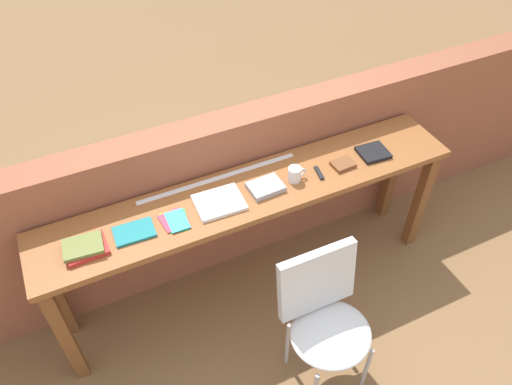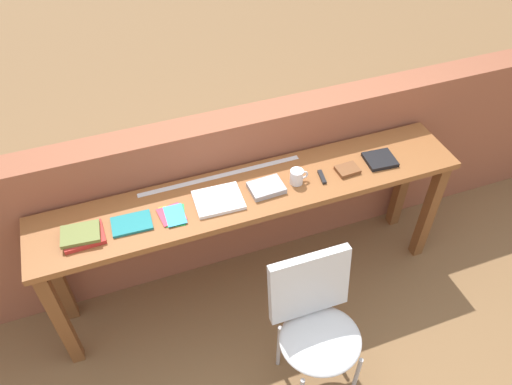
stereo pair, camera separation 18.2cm
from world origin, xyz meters
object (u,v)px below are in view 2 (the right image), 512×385
object	(u,v)px
book_stack_leftmost	(82,235)
pamphlet_pile_colourful	(173,215)
chair_white_moulded	(316,321)
multitool_folded	(322,177)
book_open_centre	(218,200)
leather_journal_brown	(347,170)
book_repair_rightmost	(380,160)
magazine_cycling	(132,224)
mug	(297,177)

from	to	relation	value
book_stack_leftmost	pamphlet_pile_colourful	size ratio (longest dim) A/B	1.25
chair_white_moulded	multitool_folded	distance (m)	0.81
pamphlet_pile_colourful	book_open_centre	size ratio (longest dim) A/B	0.67
leather_journal_brown	pamphlet_pile_colourful	bearing A→B (deg)	177.19
chair_white_moulded	book_stack_leftmost	bearing A→B (deg)	147.31
leather_journal_brown	book_repair_rightmost	bearing A→B (deg)	1.01
magazine_cycling	mug	distance (m)	0.95
pamphlet_pile_colourful	book_open_centre	distance (m)	0.26
mug	book_repair_rightmost	distance (m)	0.55
mug	leather_journal_brown	distance (m)	0.32
multitool_folded	pamphlet_pile_colourful	bearing A→B (deg)	179.73
multitool_folded	book_repair_rightmost	distance (m)	0.39
mug	leather_journal_brown	world-z (taller)	mug
magazine_cycling	leather_journal_brown	world-z (taller)	leather_journal_brown
chair_white_moulded	mug	world-z (taller)	mug
book_open_centre	book_stack_leftmost	bearing A→B (deg)	-176.45
book_open_centre	mug	size ratio (longest dim) A/B	2.39
pamphlet_pile_colourful	leather_journal_brown	world-z (taller)	leather_journal_brown
chair_white_moulded	leather_journal_brown	xyz separation A→B (m)	(0.48, 0.66, 0.37)
pamphlet_pile_colourful	leather_journal_brown	bearing A→B (deg)	-0.17
book_open_centre	magazine_cycling	bearing A→B (deg)	-176.77
multitool_folded	magazine_cycling	bearing A→B (deg)	179.18
chair_white_moulded	book_stack_leftmost	world-z (taller)	book_stack_leftmost
multitool_folded	leather_journal_brown	bearing A→B (deg)	0.40
multitool_folded	book_repair_rightmost	bearing A→B (deg)	2.28
magazine_cycling	multitool_folded	xyz separation A→B (m)	(1.10, -0.02, 0.00)
leather_journal_brown	magazine_cycling	bearing A→B (deg)	176.70
chair_white_moulded	mug	size ratio (longest dim) A/B	8.10
book_repair_rightmost	pamphlet_pile_colourful	bearing A→B (deg)	-175.26
magazine_cycling	book_open_centre	xyz separation A→B (m)	(0.48, 0.01, 0.00)
book_repair_rightmost	mug	bearing A→B (deg)	-175.82
chair_white_moulded	pamphlet_pile_colourful	bearing A→B (deg)	130.58
book_open_centre	multitool_folded	bearing A→B (deg)	0.17
multitool_folded	book_repair_rightmost	xyz separation A→B (m)	(0.39, 0.02, 0.00)
chair_white_moulded	mug	distance (m)	0.80
mug	leather_journal_brown	size ratio (longest dim) A/B	0.85
book_repair_rightmost	book_stack_leftmost	bearing A→B (deg)	-175.52
leather_journal_brown	book_repair_rightmost	distance (m)	0.23
magazine_cycling	leather_journal_brown	distance (m)	1.27
multitool_folded	book_repair_rightmost	world-z (taller)	book_repair_rightmost
chair_white_moulded	book_stack_leftmost	xyz separation A→B (m)	(-1.04, 0.67, 0.38)
multitool_folded	chair_white_moulded	bearing A→B (deg)	-115.26
book_stack_leftmost	pamphlet_pile_colourful	bearing A→B (deg)	-0.42
mug	multitool_folded	world-z (taller)	mug
book_open_centre	chair_white_moulded	bearing A→B (deg)	-63.39
chair_white_moulded	leather_journal_brown	distance (m)	0.89
chair_white_moulded	book_stack_leftmost	distance (m)	1.29
magazine_cycling	book_open_centre	distance (m)	0.48
book_repair_rightmost	book_open_centre	bearing A→B (deg)	-176.22
book_open_centre	book_repair_rightmost	size ratio (longest dim) A/B	1.50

